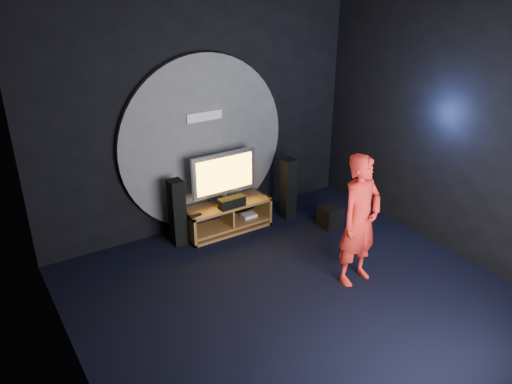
% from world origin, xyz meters
% --- Properties ---
extents(floor, '(5.00, 5.00, 0.00)m').
position_xyz_m(floor, '(0.00, 0.00, 0.00)').
color(floor, black).
rests_on(floor, ground).
extents(back_wall, '(5.00, 0.04, 3.50)m').
position_xyz_m(back_wall, '(0.00, 2.50, 1.75)').
color(back_wall, black).
rests_on(back_wall, ground).
extents(left_wall, '(0.04, 5.00, 3.50)m').
position_xyz_m(left_wall, '(-2.50, 0.00, 1.75)').
color(left_wall, black).
rests_on(left_wall, ground).
extents(right_wall, '(0.04, 5.00, 3.50)m').
position_xyz_m(right_wall, '(2.50, 0.00, 1.75)').
color(right_wall, black).
rests_on(right_wall, ground).
extents(wall_disc_panel, '(2.60, 0.11, 2.60)m').
position_xyz_m(wall_disc_panel, '(0.00, 2.44, 1.30)').
color(wall_disc_panel, '#515156').
rests_on(wall_disc_panel, ground).
extents(media_console, '(1.32, 0.45, 0.45)m').
position_xyz_m(media_console, '(0.15, 2.05, 0.20)').
color(media_console, olive).
rests_on(media_console, ground).
extents(tv, '(1.02, 0.22, 0.77)m').
position_xyz_m(tv, '(0.14, 2.12, 0.87)').
color(tv, silver).
rests_on(tv, media_console).
extents(center_speaker, '(0.40, 0.15, 0.15)m').
position_xyz_m(center_speaker, '(0.14, 1.90, 0.53)').
color(center_speaker, black).
rests_on(center_speaker, media_console).
extents(remote, '(0.18, 0.05, 0.02)m').
position_xyz_m(remote, '(-0.44, 1.93, 0.46)').
color(remote, black).
rests_on(remote, media_console).
extents(tower_speaker_left, '(0.20, 0.22, 0.98)m').
position_xyz_m(tower_speaker_left, '(-0.64, 2.10, 0.49)').
color(tower_speaker_left, black).
rests_on(tower_speaker_left, ground).
extents(tower_speaker_right, '(0.20, 0.22, 0.98)m').
position_xyz_m(tower_speaker_right, '(1.16, 1.93, 0.49)').
color(tower_speaker_right, black).
rests_on(tower_speaker_right, ground).
extents(subwoofer, '(0.30, 0.30, 0.33)m').
position_xyz_m(subwoofer, '(1.53, 1.31, 0.17)').
color(subwoofer, black).
rests_on(subwoofer, ground).
extents(player, '(0.65, 0.47, 1.69)m').
position_xyz_m(player, '(0.87, 0.04, 0.85)').
color(player, red).
rests_on(player, ground).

